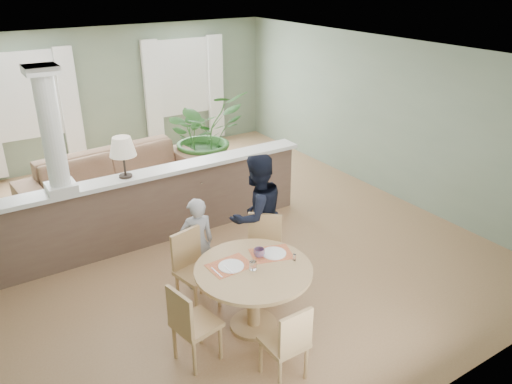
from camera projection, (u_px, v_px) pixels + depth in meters
ground at (204, 234)px, 7.65m from camera, size 8.00×8.00×0.00m
room_shell at (178, 109)px, 7.37m from camera, size 7.02×8.02×2.71m
pony_wall at (133, 202)px, 7.03m from camera, size 5.32×0.38×2.70m
sofa at (118, 181)px, 8.39m from camera, size 3.21×1.49×0.91m
houseplant at (205, 135)px, 9.40m from camera, size 1.74×1.58×1.68m
dining_table at (254, 280)px, 5.44m from camera, size 1.28×1.28×0.88m
chair_far_boy at (193, 266)px, 5.86m from camera, size 0.51×0.51×0.95m
chair_far_man at (263, 250)px, 6.17m from camera, size 0.62×0.62×0.98m
chair_near at (288, 341)px, 4.75m from camera, size 0.40×0.40×0.87m
chair_side at (190, 322)px, 4.97m from camera, size 0.48×0.48×0.91m
child_person at (197, 244)px, 6.17m from camera, size 0.47×0.34×1.23m
man_person at (257, 215)px, 6.39m from camera, size 0.87×0.71×1.65m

